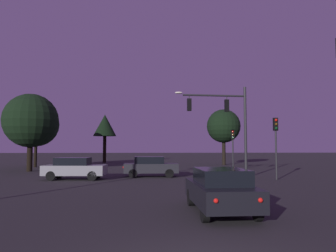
# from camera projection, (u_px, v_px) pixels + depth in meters

# --- Properties ---
(ground_plane) EXTENTS (168.00, 168.00, 0.00)m
(ground_plane) POSITION_uv_depth(u_px,v_px,m) (160.00, 171.00, 29.88)
(ground_plane) COLOR #262326
(ground_plane) RESTS_ON ground
(traffic_signal_mast_arm) EXTENTS (5.38, 0.64, 6.73)m
(traffic_signal_mast_arm) POSITION_uv_depth(u_px,v_px,m) (226.00, 116.00, 23.34)
(traffic_signal_mast_arm) COLOR #232326
(traffic_signal_mast_arm) RESTS_ON ground
(traffic_light_corner_left) EXTENTS (0.33, 0.37, 3.83)m
(traffic_light_corner_left) POSITION_uv_depth(u_px,v_px,m) (233.00, 142.00, 29.24)
(traffic_light_corner_left) COLOR #232326
(traffic_light_corner_left) RESTS_ON ground
(traffic_light_corner_right) EXTENTS (0.31, 0.36, 4.27)m
(traffic_light_corner_right) POSITION_uv_depth(u_px,v_px,m) (276.00, 136.00, 21.85)
(traffic_light_corner_right) COLOR #232326
(traffic_light_corner_right) RESTS_ON ground
(car_nearside_lane) EXTENTS (1.97, 4.28, 1.52)m
(car_nearside_lane) POSITION_uv_depth(u_px,v_px,m) (220.00, 189.00, 10.98)
(car_nearside_lane) COLOR black
(car_nearside_lane) RESTS_ON ground
(car_crossing_left) EXTENTS (4.34, 1.97, 1.52)m
(car_crossing_left) POSITION_uv_depth(u_px,v_px,m) (74.00, 168.00, 21.88)
(car_crossing_left) COLOR gray
(car_crossing_left) RESTS_ON ground
(car_crossing_right) EXTENTS (4.13, 1.78, 1.52)m
(car_crossing_right) POSITION_uv_depth(u_px,v_px,m) (151.00, 166.00, 23.84)
(car_crossing_right) COLOR #232328
(car_crossing_right) RESTS_ON ground
(tree_behind_sign) EXTENTS (4.98, 4.98, 7.17)m
(tree_behind_sign) POSITION_uv_depth(u_px,v_px,m) (31.00, 121.00, 29.29)
(tree_behind_sign) COLOR black
(tree_behind_sign) RESTS_ON ground
(tree_left_far) EXTENTS (3.23, 3.23, 6.79)m
(tree_left_far) POSITION_uv_depth(u_px,v_px,m) (105.00, 126.00, 44.57)
(tree_left_far) COLOR black
(tree_left_far) RESTS_ON ground
(tree_center_horizon) EXTENTS (4.88, 4.88, 7.16)m
(tree_center_horizon) POSITION_uv_depth(u_px,v_px,m) (36.00, 125.00, 35.11)
(tree_center_horizon) COLOR black
(tree_center_horizon) RESTS_ON ground
(tree_right_cluster) EXTENTS (4.16, 4.16, 6.90)m
(tree_right_cluster) POSITION_uv_depth(u_px,v_px,m) (224.00, 126.00, 39.25)
(tree_right_cluster) COLOR black
(tree_right_cluster) RESTS_ON ground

